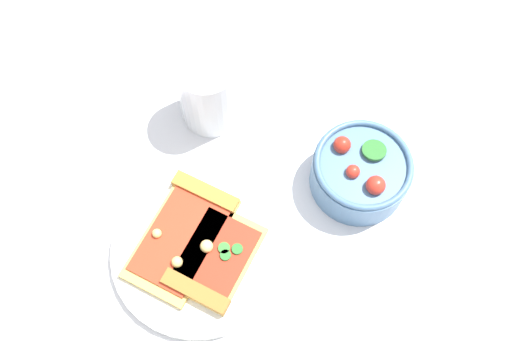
{
  "coord_description": "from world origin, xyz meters",
  "views": [
    {
      "loc": [
        -0.21,
        -0.11,
        0.74
      ],
      "look_at": [
        0.11,
        -0.09,
        0.03
      ],
      "focal_mm": 41.24,
      "sensor_mm": 36.0,
      "label": 1
    }
  ],
  "objects_px": {
    "pizza_slice_near": "(212,262)",
    "soda_glass": "(209,92)",
    "salad_bowl": "(360,172)",
    "plate": "(199,250)",
    "pizza_slice_far": "(184,231)"
  },
  "relations": [
    {
      "from": "pizza_slice_far",
      "to": "soda_glass",
      "type": "xyz_separation_m",
      "value": [
        0.19,
        -0.01,
        0.04
      ]
    },
    {
      "from": "plate",
      "to": "salad_bowl",
      "type": "height_order",
      "value": "salad_bowl"
    },
    {
      "from": "soda_glass",
      "to": "pizza_slice_near",
      "type": "bearing_deg",
      "value": -173.46
    },
    {
      "from": "salad_bowl",
      "to": "pizza_slice_near",
      "type": "bearing_deg",
      "value": 125.78
    },
    {
      "from": "plate",
      "to": "pizza_slice_near",
      "type": "xyz_separation_m",
      "value": [
        -0.02,
        -0.02,
        0.01
      ]
    },
    {
      "from": "plate",
      "to": "pizza_slice_far",
      "type": "height_order",
      "value": "pizza_slice_far"
    },
    {
      "from": "pizza_slice_near",
      "to": "soda_glass",
      "type": "relative_size",
      "value": 1.28
    },
    {
      "from": "pizza_slice_far",
      "to": "plate",
      "type": "bearing_deg",
      "value": -132.86
    },
    {
      "from": "pizza_slice_near",
      "to": "salad_bowl",
      "type": "bearing_deg",
      "value": -54.22
    },
    {
      "from": "salad_bowl",
      "to": "plate",
      "type": "bearing_deg",
      "value": 119.18
    },
    {
      "from": "plate",
      "to": "pizza_slice_near",
      "type": "relative_size",
      "value": 1.53
    },
    {
      "from": "pizza_slice_far",
      "to": "soda_glass",
      "type": "bearing_deg",
      "value": -4.52
    },
    {
      "from": "pizza_slice_far",
      "to": "soda_glass",
      "type": "relative_size",
      "value": 1.57
    },
    {
      "from": "pizza_slice_near",
      "to": "pizza_slice_far",
      "type": "distance_m",
      "value": 0.06
    },
    {
      "from": "plate",
      "to": "pizza_slice_far",
      "type": "distance_m",
      "value": 0.03
    }
  ]
}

